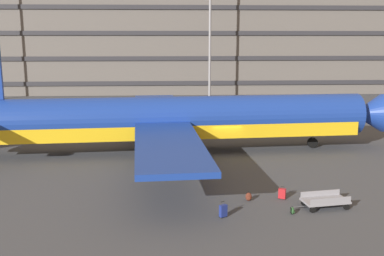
{
  "coord_description": "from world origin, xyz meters",
  "views": [
    {
      "loc": [
        -4.72,
        -36.32,
        9.68
      ],
      "look_at": [
        -3.06,
        -3.76,
        3.0
      ],
      "focal_mm": 41.86,
      "sensor_mm": 36.0,
      "label": 1
    }
  ],
  "objects_px": {
    "baggage_cart": "(325,201)",
    "suitcase_scuffed": "(223,211)",
    "backpack_black": "(293,211)",
    "backpack_navy": "(249,197)",
    "airliner": "(168,120)",
    "suitcase_silver": "(282,193)"
  },
  "relations": [
    {
      "from": "baggage_cart",
      "to": "suitcase_scuffed",
      "type": "bearing_deg",
      "value": -169.73
    },
    {
      "from": "suitcase_silver",
      "to": "baggage_cart",
      "type": "xyz_separation_m",
      "value": [
        2.12,
        -1.51,
        0.07
      ]
    },
    {
      "from": "suitcase_silver",
      "to": "backpack_navy",
      "type": "distance_m",
      "value": 2.1
    },
    {
      "from": "backpack_black",
      "to": "baggage_cart",
      "type": "xyz_separation_m",
      "value": [
        2.12,
        0.85,
        0.22
      ]
    },
    {
      "from": "airliner",
      "to": "baggage_cart",
      "type": "relative_size",
      "value": 11.42
    },
    {
      "from": "airliner",
      "to": "suitcase_scuffed",
      "type": "bearing_deg",
      "value": -78.2
    },
    {
      "from": "suitcase_silver",
      "to": "baggage_cart",
      "type": "distance_m",
      "value": 2.6
    },
    {
      "from": "suitcase_silver",
      "to": "backpack_black",
      "type": "height_order",
      "value": "suitcase_silver"
    },
    {
      "from": "backpack_black",
      "to": "backpack_navy",
      "type": "distance_m",
      "value": 3.0
    },
    {
      "from": "suitcase_scuffed",
      "to": "baggage_cart",
      "type": "height_order",
      "value": "suitcase_scuffed"
    },
    {
      "from": "backpack_navy",
      "to": "backpack_black",
      "type": "bearing_deg",
      "value": -45.98
    },
    {
      "from": "airliner",
      "to": "backpack_black",
      "type": "bearing_deg",
      "value": -63.83
    },
    {
      "from": "suitcase_scuffed",
      "to": "backpack_black",
      "type": "height_order",
      "value": "suitcase_scuffed"
    },
    {
      "from": "airliner",
      "to": "baggage_cart",
      "type": "xyz_separation_m",
      "value": [
        8.99,
        -13.14,
        -2.39
      ]
    },
    {
      "from": "airliner",
      "to": "backpack_navy",
      "type": "xyz_separation_m",
      "value": [
        4.79,
        -11.83,
        -2.57
      ]
    },
    {
      "from": "suitcase_scuffed",
      "to": "backpack_black",
      "type": "relative_size",
      "value": 1.91
    },
    {
      "from": "suitcase_scuffed",
      "to": "suitcase_silver",
      "type": "xyz_separation_m",
      "value": [
        3.9,
        2.6,
        -0.03
      ]
    },
    {
      "from": "suitcase_scuffed",
      "to": "airliner",
      "type": "bearing_deg",
      "value": 101.8
    },
    {
      "from": "backpack_black",
      "to": "airliner",
      "type": "bearing_deg",
      "value": 116.17
    },
    {
      "from": "backpack_black",
      "to": "baggage_cart",
      "type": "height_order",
      "value": "baggage_cart"
    },
    {
      "from": "suitcase_scuffed",
      "to": "backpack_navy",
      "type": "bearing_deg",
      "value": 52.81
    },
    {
      "from": "baggage_cart",
      "to": "backpack_black",
      "type": "bearing_deg",
      "value": -158.17
    }
  ]
}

